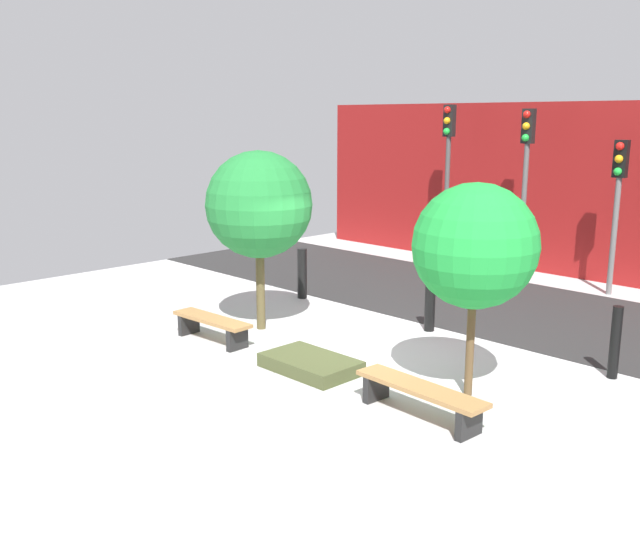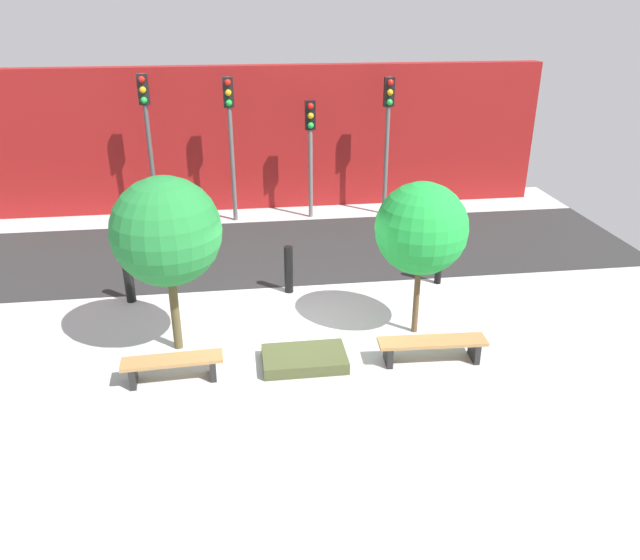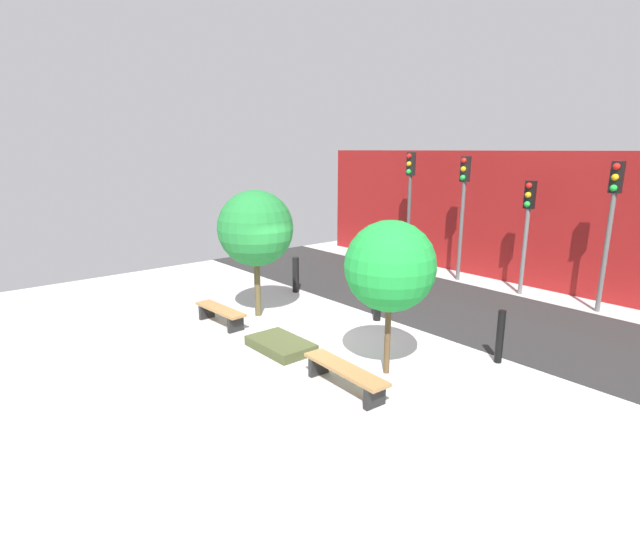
{
  "view_description": "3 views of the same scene",
  "coord_description": "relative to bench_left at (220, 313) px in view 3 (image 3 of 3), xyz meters",
  "views": [
    {
      "loc": [
        7.4,
        -8.03,
        3.76
      ],
      "look_at": [
        0.25,
        -1.0,
        1.46
      ],
      "focal_mm": 40.0,
      "sensor_mm": 36.0,
      "label": 1
    },
    {
      "loc": [
        -1.0,
        -10.24,
        5.9
      ],
      "look_at": [
        0.32,
        -0.59,
        1.44
      ],
      "focal_mm": 35.0,
      "sensor_mm": 36.0,
      "label": 2
    },
    {
      "loc": [
        8.15,
        -6.72,
        4.15
      ],
      "look_at": [
        0.42,
        -0.22,
        1.5
      ],
      "focal_mm": 28.0,
      "sensor_mm": 36.0,
      "label": 3
    }
  ],
  "objects": [
    {
      "name": "ground_plane",
      "position": [
        2.23,
        1.16,
        -0.3
      ],
      "size": [
        18.0,
        18.0,
        0.0
      ],
      "primitive_type": "plane",
      "color": "#B4B4B4"
    },
    {
      "name": "planter_bed",
      "position": [
        2.23,
        0.2,
        -0.2
      ],
      "size": [
        1.46,
        0.9,
        0.21
      ],
      "primitive_type": "cube",
      "color": "#444A29",
      "rests_on": "ground"
    },
    {
      "name": "tree_behind_left_bench",
      "position": [
        -0.0,
        1.09,
        1.95
      ],
      "size": [
        1.88,
        1.88,
        3.21
      ],
      "color": "brown",
      "rests_on": "ground"
    },
    {
      "name": "bollard_far_left",
      "position": [
        -1.12,
        3.16,
        0.23
      ],
      "size": [
        0.2,
        0.2,
        1.07
      ],
      "primitive_type": "cylinder",
      "color": "black",
      "rests_on": "ground"
    },
    {
      "name": "bollard_left",
      "position": [
        2.23,
        3.16,
        0.22
      ],
      "size": [
        0.19,
        0.19,
        1.05
      ],
      "primitive_type": "cylinder",
      "color": "black",
      "rests_on": "ground"
    },
    {
      "name": "traffic_light_mid_east",
      "position": [
        3.32,
        8.12,
        1.99
      ],
      "size": [
        0.28,
        0.27,
        3.3
      ],
      "color": "slate",
      "rests_on": "ground"
    },
    {
      "name": "bollard_center",
      "position": [
        5.57,
        3.16,
        0.24
      ],
      "size": [
        0.15,
        0.15,
        1.09
      ],
      "primitive_type": "cylinder",
      "color": "black",
      "rests_on": "ground"
    },
    {
      "name": "traffic_light_mid_west",
      "position": [
        1.14,
        8.12,
        2.41
      ],
      "size": [
        0.28,
        0.27,
        3.95
      ],
      "color": "#565656",
      "rests_on": "ground"
    },
    {
      "name": "traffic_light_east",
      "position": [
        5.5,
        8.12,
        2.36
      ],
      "size": [
        0.28,
        0.27,
        3.88
      ],
      "color": "#595959",
      "rests_on": "ground"
    },
    {
      "name": "traffic_light_west",
      "position": [
        -1.04,
        8.12,
        2.48
      ],
      "size": [
        0.28,
        0.27,
        4.06
      ],
      "color": "#474747",
      "rests_on": "ground"
    },
    {
      "name": "tree_behind_right_bench",
      "position": [
        4.45,
        1.09,
        1.79
      ],
      "size": [
        1.68,
        1.68,
        2.94
      ],
      "color": "brown",
      "rests_on": "ground"
    },
    {
      "name": "bench_left",
      "position": [
        0.0,
        0.0,
        0.0
      ],
      "size": [
        1.68,
        0.48,
        0.42
      ],
      "rotation": [
        0.0,
        0.0,
        0.05
      ],
      "color": "black",
      "rests_on": "ground"
    },
    {
      "name": "road_strip",
      "position": [
        2.23,
        5.63,
        -0.3
      ],
      "size": [
        18.0,
        4.43,
        0.01
      ],
      "primitive_type": "cube",
      "color": "#282828",
      "rests_on": "ground"
    },
    {
      "name": "building_facade",
      "position": [
        2.23,
        9.36,
        1.75
      ],
      "size": [
        16.2,
        0.5,
        4.12
      ],
      "primitive_type": "cube",
      "color": "maroon",
      "rests_on": "ground"
    },
    {
      "name": "bench_right",
      "position": [
        4.45,
        -0.0,
        0.01
      ],
      "size": [
        1.92,
        0.51,
        0.43
      ],
      "rotation": [
        0.0,
        0.0,
        -0.05
      ],
      "color": "black",
      "rests_on": "ground"
    }
  ]
}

